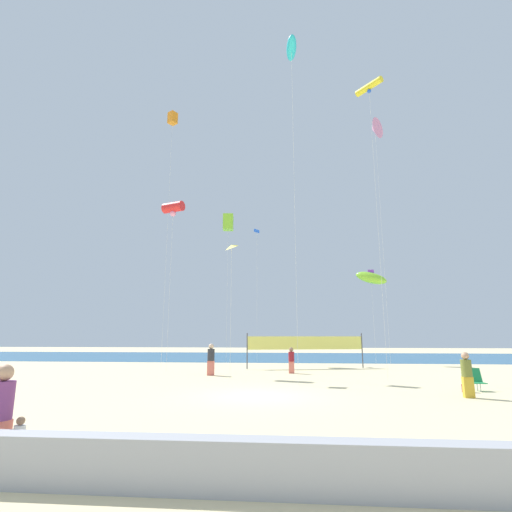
% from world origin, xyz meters
% --- Properties ---
extents(ground_plane, '(120.00, 120.00, 0.00)m').
position_xyz_m(ground_plane, '(0.00, 0.00, 0.00)').
color(ground_plane, beige).
extents(ocean_band, '(120.00, 20.00, 0.01)m').
position_xyz_m(ocean_band, '(0.00, 28.06, 0.00)').
color(ocean_band, '#28608C').
rests_on(ocean_band, ground).
extents(boardwalk_ledge, '(28.00, 0.44, 0.75)m').
position_xyz_m(boardwalk_ledge, '(0.00, -9.27, 0.38)').
color(boardwalk_ledge, '#A8A8AD').
rests_on(boardwalk_ledge, ground).
extents(mother_figure, '(0.39, 0.39, 1.73)m').
position_xyz_m(mother_figure, '(-3.80, -8.57, 0.92)').
color(mother_figure, '#EA7260').
rests_on(mother_figure, ground).
extents(toddler_figure, '(0.19, 0.19, 0.84)m').
position_xyz_m(toddler_figure, '(-3.41, -8.54, 0.45)').
color(toddler_figure, '#19727A').
rests_on(toddler_figure, ground).
extents(beachgoer_olive_shirt, '(0.37, 0.37, 1.63)m').
position_xyz_m(beachgoer_olive_shirt, '(7.72, 0.28, 0.87)').
color(beachgoer_olive_shirt, gold).
rests_on(beachgoer_olive_shirt, ground).
extents(beachgoer_maroon_shirt, '(0.35, 0.35, 1.53)m').
position_xyz_m(beachgoer_maroon_shirt, '(1.22, 9.16, 0.81)').
color(beachgoer_maroon_shirt, '#EA7260').
rests_on(beachgoer_maroon_shirt, ground).
extents(beachgoer_charcoal_shirt, '(0.41, 0.41, 1.77)m').
position_xyz_m(beachgoer_charcoal_shirt, '(-3.39, 7.50, 0.95)').
color(beachgoer_charcoal_shirt, '#EA7260').
rests_on(beachgoer_charcoal_shirt, ground).
extents(folding_beach_chair, '(0.52, 0.65, 0.89)m').
position_xyz_m(folding_beach_chair, '(8.90, 2.32, 0.47)').
color(folding_beach_chair, '#1E8C4C').
rests_on(folding_beach_chair, ground).
extents(volleyball_net, '(8.12, 1.91, 2.40)m').
position_xyz_m(volleyball_net, '(2.22, 12.89, 1.64)').
color(volleyball_net, '#4C4C51').
rests_on(volleyball_net, ground).
extents(beach_handbag, '(0.38, 0.19, 0.31)m').
position_xyz_m(beach_handbag, '(8.27, 1.73, 0.15)').
color(beach_handbag, maroon).
rests_on(beach_handbag, ground).
extents(kite_lime_box, '(0.98, 0.98, 13.01)m').
position_xyz_m(kite_lime_box, '(-4.31, 18.29, 12.28)').
color(kite_lime_box, silver).
rests_on(kite_lime_box, ground).
extents(kite_yellow_tube, '(1.45, 1.60, 16.89)m').
position_xyz_m(kite_yellow_tube, '(6.10, 5.82, 16.61)').
color(kite_yellow_tube, silver).
rests_on(kite_yellow_tube, ground).
extents(kite_yellow_diamond, '(0.95, 0.94, 7.32)m').
position_xyz_m(kite_yellow_diamond, '(-2.01, 5.67, 7.06)').
color(kite_yellow_diamond, silver).
rests_on(kite_yellow_diamond, ground).
extents(kite_cyan_inflatable, '(0.66, 1.65, 18.07)m').
position_xyz_m(kite_cyan_inflatable, '(1.55, 3.32, 17.56)').
color(kite_cyan_inflatable, silver).
rests_on(kite_cyan_inflatable, ground).
extents(kite_pink_delta, '(1.49, 1.66, 19.80)m').
position_xyz_m(kite_pink_delta, '(8.39, 14.81, 18.91)').
color(kite_pink_delta, silver).
rests_on(kite_pink_delta, ground).
extents(kite_orange_box, '(0.78, 0.78, 19.18)m').
position_xyz_m(kite_orange_box, '(-7.62, 11.38, 18.64)').
color(kite_orange_box, silver).
rests_on(kite_orange_box, ground).
extents(kite_red_tube, '(1.64, 1.15, 11.18)m').
position_xyz_m(kite_red_tube, '(-6.65, 9.49, 10.78)').
color(kite_red_tube, silver).
rests_on(kite_red_tube, ground).
extents(kite_lime_inflatable, '(2.85, 1.60, 7.79)m').
position_xyz_m(kite_lime_inflatable, '(7.99, 17.94, 6.99)').
color(kite_lime_inflatable, silver).
rests_on(kite_lime_inflatable, ground).
extents(kite_blue_diamond, '(0.76, 0.76, 11.87)m').
position_xyz_m(kite_blue_diamond, '(-1.75, 19.14, 11.45)').
color(kite_blue_diamond, silver).
rests_on(kite_blue_diamond, ground).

